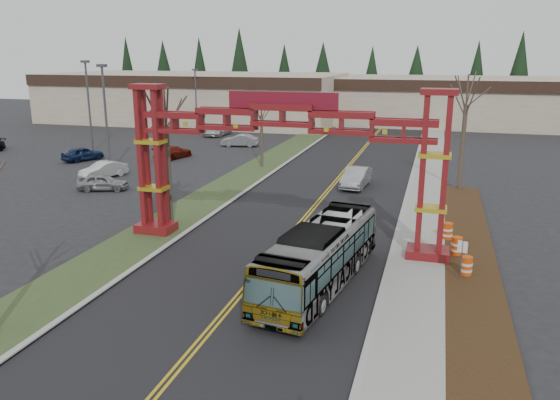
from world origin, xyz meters
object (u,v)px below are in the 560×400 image
at_px(retail_building_east, 453,100).
at_px(light_pole_near, 105,111).
at_px(gateway_arch, 282,141).
at_px(parked_car_mid_a, 173,152).
at_px(transit_bus, 320,256).
at_px(parked_car_near_b, 103,170).
at_px(parked_car_mid_b, 83,154).
at_px(parked_car_near_a, 103,182).
at_px(barrel_north, 447,232).
at_px(silver_sedan, 356,177).
at_px(parked_car_far_b, 217,130).
at_px(parked_car_far_a, 240,140).
at_px(barrel_south, 466,267).
at_px(retail_building_west, 196,97).
at_px(light_pole_far, 196,96).
at_px(bare_tree_median_far, 261,116).
at_px(bare_tree_right_far, 466,106).
at_px(light_pole_mid, 88,100).
at_px(street_sign, 462,253).
at_px(barrel_mid, 457,247).
at_px(bare_tree_median_mid, 166,127).

xyz_separation_m(retail_building_east, light_pole_near, (-30.59, -47.47, 2.09)).
relative_size(gateway_arch, parked_car_mid_a, 3.92).
height_order(gateway_arch, transit_bus, gateway_arch).
distance_m(parked_car_near_b, parked_car_mid_b, 9.18).
bearing_deg(parked_car_near_a, parked_car_mid_b, 23.11).
bearing_deg(barrel_north, parked_car_near_a, 169.13).
bearing_deg(parked_car_near_b, silver_sedan, 29.71).
xyz_separation_m(gateway_arch, parked_car_far_b, (-20.22, 39.07, -5.23)).
xyz_separation_m(parked_car_far_a, barrel_south, (24.09, -33.48, -0.19)).
bearing_deg(light_pole_near, retail_building_west, 103.41).
bearing_deg(retail_building_west, parked_car_far_b, -56.70).
bearing_deg(retail_building_east, light_pole_far, -148.77).
height_order(parked_car_near_b, light_pole_far, light_pole_far).
relative_size(bare_tree_median_far, light_pole_far, 0.80).
height_order(retail_building_east, light_pole_far, light_pole_far).
distance_m(parked_car_near_a, barrel_south, 29.06).
xyz_separation_m(parked_car_far_a, light_pole_far, (-9.92, 9.71, 4.25)).
distance_m(gateway_arch, silver_sedan, 16.16).
distance_m(parked_car_mid_b, barrel_north, 38.73).
distance_m(bare_tree_right_far, light_pole_far, 42.21).
bearing_deg(light_pole_far, light_pole_mid, -103.08).
relative_size(retail_building_west, parked_car_far_a, 10.66).
height_order(gateway_arch, bare_tree_median_far, gateway_arch).
distance_m(retail_building_east, barrel_south, 63.95).
bearing_deg(silver_sedan, bare_tree_median_far, 155.31).
relative_size(street_sign, barrel_mid, 1.89).
bearing_deg(street_sign, barrel_mid, 91.54).
bearing_deg(street_sign, silver_sedan, 113.20).
distance_m(retail_building_west, street_sign, 69.10).
height_order(transit_bus, light_pole_mid, light_pole_mid).
xyz_separation_m(bare_tree_median_far, barrel_south, (17.87, -22.71, -4.38)).
bearing_deg(barrel_south, bare_tree_right_far, 89.61).
relative_size(light_pole_mid, barrel_south, 9.44).
bearing_deg(transit_bus, light_pole_far, 128.96).
distance_m(parked_car_far_b, bare_tree_median_mid, 39.47).
height_order(parked_car_mid_b, bare_tree_right_far, bare_tree_right_far).
bearing_deg(barrel_mid, light_pole_near, 155.64).
distance_m(parked_car_mid_a, light_pole_mid, 11.30).
height_order(parked_car_far_b, light_pole_mid, light_pole_mid).
distance_m(parked_car_near_b, street_sign, 33.10).
relative_size(transit_bus, parked_car_far_a, 2.47).
height_order(silver_sedan, bare_tree_median_far, bare_tree_median_far).
distance_m(light_pole_mid, light_pole_far, 18.66).
relative_size(parked_car_far_b, bare_tree_right_far, 0.59).
bearing_deg(bare_tree_right_far, barrel_north, -94.28).
xyz_separation_m(retail_building_east, light_pole_far, (-34.13, -20.69, 1.45)).
bearing_deg(bare_tree_right_far, parked_car_near_a, -163.52).
bearing_deg(silver_sedan, retail_building_east, 84.98).
xyz_separation_m(gateway_arch, parked_car_near_a, (-17.29, 8.41, -5.31)).
bearing_deg(parked_car_mid_a, retail_building_east, -111.85).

